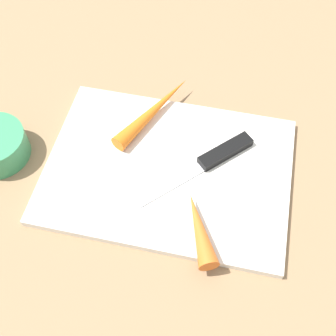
% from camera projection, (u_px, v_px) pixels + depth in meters
% --- Properties ---
extents(ground_plane, '(1.40, 1.40, 0.00)m').
position_uv_depth(ground_plane, '(168.00, 172.00, 0.66)').
color(ground_plane, '#8C6D4C').
extents(cutting_board, '(0.36, 0.26, 0.01)m').
position_uv_depth(cutting_board, '(168.00, 170.00, 0.65)').
color(cutting_board, silver).
rests_on(cutting_board, ground_plane).
extents(knife, '(0.15, 0.16, 0.01)m').
position_uv_depth(knife, '(218.00, 156.00, 0.66)').
color(knife, '#B7B7BC').
rests_on(knife, cutting_board).
extents(carrot_long, '(0.10, 0.17, 0.03)m').
position_uv_depth(carrot_long, '(154.00, 110.00, 0.69)').
color(carrot_long, orange).
rests_on(carrot_long, cutting_board).
extents(carrot_short, '(0.07, 0.11, 0.03)m').
position_uv_depth(carrot_short, '(199.00, 228.00, 0.58)').
color(carrot_short, orange).
rests_on(carrot_short, cutting_board).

